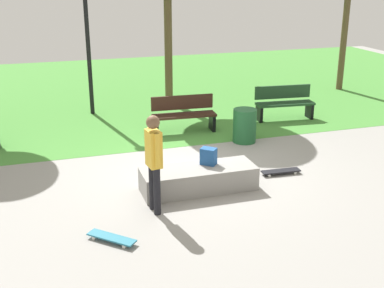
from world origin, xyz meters
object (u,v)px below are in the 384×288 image
at_px(skater_performing_trick, 154,157).
at_px(trash_bin, 245,126).
at_px(park_bench_by_oak, 284,102).
at_px(lamp_post, 87,27).
at_px(skateboard_by_ledge, 112,238).
at_px(backpack_on_ledge, 208,156).
at_px(skateboard_spare, 281,171).
at_px(concrete_ledge, 199,179).
at_px(park_bench_far_right, 184,113).

relative_size(skater_performing_trick, trash_bin, 2.12).
bearing_deg(park_bench_by_oak, lamp_post, 156.56).
xyz_separation_m(skateboard_by_ledge, park_bench_by_oak, (5.59, 5.18, 0.42)).
relative_size(skater_performing_trick, park_bench_by_oak, 1.04).
xyz_separation_m(backpack_on_ledge, skateboard_spare, (1.59, 0.09, -0.54)).
bearing_deg(trash_bin, skater_performing_trick, -134.78).
distance_m(backpack_on_ledge, lamp_post, 6.27).
relative_size(concrete_ledge, backpack_on_ledge, 6.70).
xyz_separation_m(backpack_on_ledge, skater_performing_trick, (-1.22, -0.75, 0.40)).
relative_size(skater_performing_trick, lamp_post, 0.43).
height_order(backpack_on_ledge, park_bench_far_right, park_bench_far_right).
relative_size(backpack_on_ledge, park_bench_far_right, 0.20).
bearing_deg(backpack_on_ledge, concrete_ledge, -110.58).
relative_size(backpack_on_ledge, park_bench_by_oak, 0.20).
height_order(park_bench_by_oak, park_bench_far_right, same).
xyz_separation_m(park_bench_far_right, trash_bin, (1.16, -1.20, -0.08)).
xyz_separation_m(concrete_ledge, park_bench_far_right, (0.76, 3.51, 0.26)).
xyz_separation_m(backpack_on_ledge, park_bench_far_right, (0.52, 3.39, -0.12)).
bearing_deg(park_bench_by_oak, trash_bin, -140.85).
bearing_deg(concrete_ledge, skater_performing_trick, -147.68).
height_order(skateboard_by_ledge, trash_bin, trash_bin).
bearing_deg(park_bench_by_oak, backpack_on_ledge, -133.68).
height_order(park_bench_by_oak, trash_bin, park_bench_by_oak).
bearing_deg(lamp_post, skater_performing_trick, -87.73).
distance_m(skateboard_by_ledge, trash_bin, 5.31).
bearing_deg(skateboard_by_ledge, park_bench_by_oak, 42.86).
height_order(skateboard_spare, park_bench_far_right, park_bench_far_right).
relative_size(concrete_ledge, skater_performing_trick, 1.25).
xyz_separation_m(park_bench_far_right, lamp_post, (-2.01, 2.42, 1.96)).
height_order(concrete_ledge, skater_performing_trick, skater_performing_trick).
xyz_separation_m(lamp_post, trash_bin, (3.17, -3.63, -2.04)).
bearing_deg(park_bench_far_right, lamp_post, 129.70).
height_order(backpack_on_ledge, skateboard_spare, backpack_on_ledge).
distance_m(concrete_ledge, skateboard_by_ledge, 2.34).
xyz_separation_m(skateboard_by_ledge, trash_bin, (3.78, 3.71, 0.34)).
distance_m(skateboard_by_ledge, park_bench_by_oak, 7.63).
bearing_deg(lamp_post, trash_bin, -48.85).
relative_size(backpack_on_ledge, skater_performing_trick, 0.19).
height_order(park_bench_by_oak, lamp_post, lamp_post).
xyz_separation_m(concrete_ledge, skater_performing_trick, (-0.99, -0.63, 0.78)).
distance_m(backpack_on_ledge, trash_bin, 2.76).
height_order(backpack_on_ledge, skater_performing_trick, skater_performing_trick).
height_order(skater_performing_trick, trash_bin, skater_performing_trick).
distance_m(skateboard_by_ledge, park_bench_far_right, 5.59).
xyz_separation_m(concrete_ledge, skateboard_by_ledge, (-1.86, -1.41, -0.16)).
bearing_deg(skateboard_spare, backpack_on_ledge, -176.76).
distance_m(concrete_ledge, backpack_on_ledge, 0.46).
bearing_deg(skater_performing_trick, park_bench_far_right, 67.06).
height_order(concrete_ledge, backpack_on_ledge, backpack_on_ledge).
height_order(skateboard_spare, lamp_post, lamp_post).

